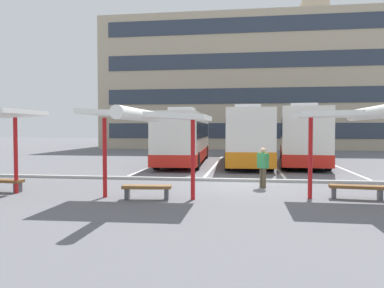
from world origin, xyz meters
name	(u,v)px	position (x,y,z in m)	size (l,w,h in m)	color
ground_plane	(244,186)	(0.00, 0.00, 0.00)	(160.00, 160.00, 0.00)	slate
terminal_building	(246,88)	(0.03, 34.41, 7.60)	(33.42, 15.98, 17.94)	tan
coach_bus_0	(185,138)	(-3.93, 9.69, 1.67)	(3.00, 11.63, 3.57)	silver
coach_bus_1	(246,137)	(0.06, 10.03, 1.73)	(3.07, 12.12, 3.73)	silver
coach_bus_2	(301,136)	(3.69, 10.69, 1.80)	(3.59, 12.08, 3.81)	silver
lane_stripe_0	(160,163)	(-5.54, 9.45, 0.00)	(0.16, 14.00, 0.01)	white
lane_stripe_1	(216,164)	(-1.85, 9.45, 0.00)	(0.16, 14.00, 0.01)	white
lane_stripe_2	(274,165)	(1.85, 9.45, 0.00)	(0.16, 14.00, 0.01)	white
lane_stripe_3	(335,165)	(5.54, 9.45, 0.00)	(0.16, 14.00, 0.01)	white
waiting_shelter_1	(146,117)	(-3.08, -3.40, 2.63)	(3.94, 4.24, 2.89)	red
bench_2	(147,189)	(-3.08, -3.32, 0.33)	(1.61, 0.60, 0.45)	brown
waiting_shelter_2	(361,116)	(3.59, -2.69, 2.67)	(3.93, 4.26, 2.89)	red
bench_3	(357,189)	(3.59, -2.36, 0.34)	(1.72, 0.60, 0.45)	brown
platform_kerb	(244,180)	(0.00, 1.31, 0.06)	(44.00, 0.24, 0.12)	#ADADA8
waiting_passenger_1	(263,165)	(0.71, -0.36, 0.87)	(0.45, 0.48, 1.54)	brown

